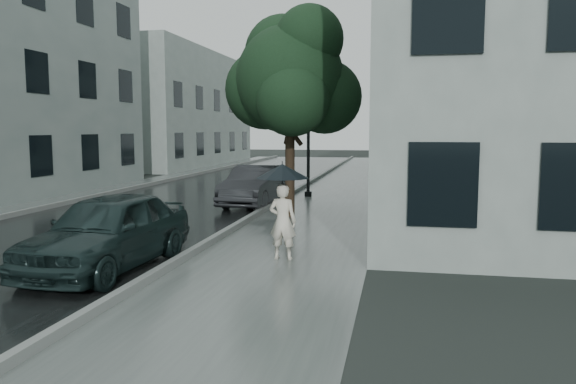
% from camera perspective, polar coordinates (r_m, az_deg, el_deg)
% --- Properties ---
extents(ground, '(120.00, 120.00, 0.00)m').
position_cam_1_polar(ground, '(9.41, -4.93, -9.49)').
color(ground, black).
rests_on(ground, ground).
extents(sidewalk, '(3.50, 60.00, 0.01)m').
position_cam_1_polar(sidewalk, '(20.97, 4.87, -0.64)').
color(sidewalk, slate).
rests_on(sidewalk, ground).
extents(kerb_near, '(0.15, 60.00, 0.15)m').
position_cam_1_polar(kerb_near, '(21.24, -0.03, -0.33)').
color(kerb_near, slate).
rests_on(kerb_near, ground).
extents(asphalt_road, '(6.85, 60.00, 0.00)m').
position_cam_1_polar(asphalt_road, '(22.19, -8.93, -0.31)').
color(asphalt_road, black).
rests_on(asphalt_road, ground).
extents(kerb_far, '(0.15, 60.00, 0.15)m').
position_cam_1_polar(kerb_far, '(23.61, -16.93, 0.07)').
color(kerb_far, slate).
rests_on(kerb_far, ground).
extents(sidewalk_far, '(1.70, 60.00, 0.01)m').
position_cam_1_polar(sidewalk_far, '(24.07, -18.87, -0.05)').
color(sidewalk_far, '#4C5451').
rests_on(sidewalk_far, ground).
extents(building_near, '(7.02, 36.00, 9.00)m').
position_cam_1_polar(building_near, '(28.40, 17.39, 10.03)').
color(building_near, '#919E98').
rests_on(building_near, ground).
extents(building_far_b, '(7.02, 18.00, 8.00)m').
position_cam_1_polar(building_far_b, '(42.01, -11.76, 8.24)').
color(building_far_b, '#919E98').
rests_on(building_far_b, ground).
extents(pedestrian, '(0.58, 0.41, 1.51)m').
position_cam_1_polar(pedestrian, '(11.07, -0.54, -3.01)').
color(pedestrian, silver).
rests_on(pedestrian, sidewalk).
extents(umbrella, '(1.42, 1.42, 1.01)m').
position_cam_1_polar(umbrella, '(10.98, -0.58, 2.13)').
color(umbrella, black).
rests_on(umbrella, ground).
extents(street_tree, '(4.10, 3.72, 6.04)m').
position_cam_1_polar(street_tree, '(16.60, 0.28, 11.49)').
color(street_tree, '#332619').
rests_on(street_tree, ground).
extents(lamp_post, '(0.83, 0.45, 5.18)m').
position_cam_1_polar(lamp_post, '(21.29, 1.68, 7.47)').
color(lamp_post, black).
rests_on(lamp_post, ground).
extents(car_near, '(1.89, 4.23, 1.41)m').
position_cam_1_polar(car_near, '(10.84, -17.79, -3.79)').
color(car_near, black).
rests_on(car_near, ground).
extents(car_far, '(1.66, 4.16, 1.34)m').
position_cam_1_polar(car_far, '(18.97, -3.30, 0.68)').
color(car_far, '#27292D').
rests_on(car_far, ground).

